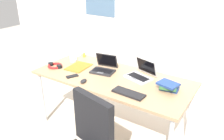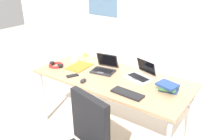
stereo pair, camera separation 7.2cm
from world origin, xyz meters
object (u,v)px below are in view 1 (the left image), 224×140
(laptop_back_left, at_px, (141,74))
(external_keyboard, at_px, (129,93))
(paper_folder_mid_desk, at_px, (79,67))
(headphones, at_px, (55,66))
(laptop_near_lamp, at_px, (104,68))
(book_stack, at_px, (169,86))
(computer_mouse, at_px, (83,81))
(coffee_mug, at_px, (73,58))
(pill_bottle, at_px, (84,54))
(desk_lamp, at_px, (74,43))
(cell_phone, at_px, (72,76))

(laptop_back_left, distance_m, external_keyboard, 0.41)
(external_keyboard, xyz_separation_m, paper_folder_mid_desk, (-0.85, 0.25, -0.01))
(external_keyboard, height_order, headphones, headphones)
(external_keyboard, distance_m, paper_folder_mid_desk, 0.89)
(laptop_near_lamp, xyz_separation_m, book_stack, (0.81, -0.03, 0.00))
(laptop_near_lamp, xyz_separation_m, computer_mouse, (-0.02, -0.37, -0.02))
(paper_folder_mid_desk, bearing_deg, coffee_mug, 150.46)
(pill_bottle, relative_size, book_stack, 0.35)
(desk_lamp, xyz_separation_m, laptop_back_left, (1.09, -0.13, -0.15))
(external_keyboard, distance_m, headphones, 1.11)
(external_keyboard, bearing_deg, pill_bottle, 153.60)
(paper_folder_mid_desk, bearing_deg, laptop_back_left, 10.69)
(paper_folder_mid_desk, relative_size, coffee_mug, 2.74)
(laptop_back_left, distance_m, computer_mouse, 0.64)
(cell_phone, xyz_separation_m, headphones, (-0.37, 0.10, 0.01))
(laptop_back_left, relative_size, book_stack, 1.54)
(cell_phone, bearing_deg, laptop_near_lamp, 82.61)
(paper_folder_mid_desk, distance_m, coffee_mug, 0.22)
(laptop_back_left, relative_size, cell_phone, 2.55)
(desk_lamp, distance_m, pill_bottle, 0.21)
(cell_phone, height_order, headphones, headphones)
(external_keyboard, distance_m, coffee_mug, 1.10)
(cell_phone, distance_m, book_stack, 1.07)
(laptop_back_left, bearing_deg, coffee_mug, -177.60)
(desk_lamp, height_order, book_stack, desk_lamp)
(book_stack, relative_size, paper_folder_mid_desk, 0.72)
(laptop_back_left, relative_size, external_keyboard, 1.05)
(desk_lamp, relative_size, coffee_mug, 3.54)
(desk_lamp, relative_size, book_stack, 1.78)
(coffee_mug, bearing_deg, book_stack, -2.85)
(desk_lamp, bearing_deg, laptop_near_lamp, -17.65)
(desk_lamp, height_order, headphones, desk_lamp)
(desk_lamp, relative_size, cell_phone, 2.94)
(external_keyboard, xyz_separation_m, book_stack, (0.30, 0.29, 0.03))
(computer_mouse, distance_m, book_stack, 0.89)
(computer_mouse, height_order, paper_folder_mid_desk, computer_mouse)
(book_stack, bearing_deg, laptop_back_left, 163.57)
(headphones, relative_size, coffee_mug, 1.89)
(headphones, bearing_deg, laptop_back_left, 16.02)
(laptop_near_lamp, distance_m, computer_mouse, 0.37)
(desk_lamp, height_order, coffee_mug, desk_lamp)
(laptop_near_lamp, height_order, cell_phone, laptop_near_lamp)
(external_keyboard, relative_size, cell_phone, 2.43)
(desk_lamp, height_order, cell_phone, desk_lamp)
(headphones, xyz_separation_m, pill_bottle, (0.09, 0.47, 0.03))
(external_keyboard, bearing_deg, cell_phone, -177.35)
(desk_lamp, distance_m, laptop_near_lamp, 0.69)
(pill_bottle, bearing_deg, headphones, -100.30)
(pill_bottle, bearing_deg, laptop_near_lamp, -25.99)
(desk_lamp, height_order, computer_mouse, desk_lamp)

